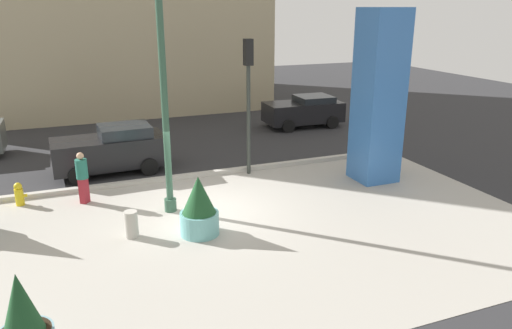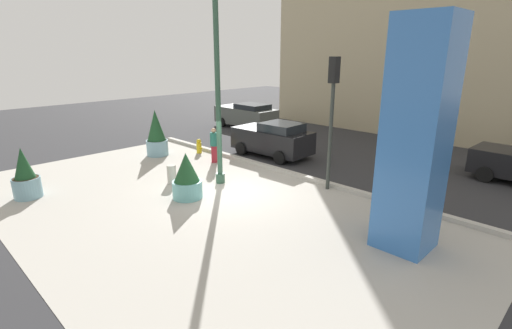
{
  "view_description": "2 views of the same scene",
  "coord_description": "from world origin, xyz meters",
  "px_view_note": "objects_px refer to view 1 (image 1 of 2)",
  "views": [
    {
      "loc": [
        -3.7,
        -13.39,
        5.94
      ],
      "look_at": [
        1.56,
        -0.06,
        1.31
      ],
      "focal_mm": 34.51,
      "sensor_mm": 36.0,
      "label": 1
    },
    {
      "loc": [
        9.85,
        -8.6,
        5.02
      ],
      "look_at": [
        1.52,
        -0.19,
        1.44
      ],
      "focal_mm": 26.13,
      "sensor_mm": 36.0,
      "label": 2
    }
  ],
  "objects_px": {
    "pedestrian_on_sidewalk": "(82,175)",
    "art_pillar_blue": "(378,98)",
    "fire_hydrant": "(19,194)",
    "concrete_bollard": "(131,224)",
    "car_curb_east": "(112,149)",
    "lamp_post": "(164,93)",
    "potted_plant_near_right": "(199,208)",
    "car_curb_west": "(304,111)",
    "traffic_light_corner": "(248,86)"
  },
  "relations": [
    {
      "from": "potted_plant_near_right",
      "to": "fire_hydrant",
      "type": "xyz_separation_m",
      "value": [
        -4.68,
        4.03,
        -0.4
      ]
    },
    {
      "from": "traffic_light_corner",
      "to": "art_pillar_blue",
      "type": "bearing_deg",
      "value": -29.31
    },
    {
      "from": "lamp_post",
      "to": "car_curb_east",
      "type": "bearing_deg",
      "value": 105.18
    },
    {
      "from": "concrete_bollard",
      "to": "traffic_light_corner",
      "type": "xyz_separation_m",
      "value": [
        4.8,
        3.8,
        2.88
      ]
    },
    {
      "from": "traffic_light_corner",
      "to": "concrete_bollard",
      "type": "bearing_deg",
      "value": -141.61
    },
    {
      "from": "lamp_post",
      "to": "art_pillar_blue",
      "type": "height_order",
      "value": "lamp_post"
    },
    {
      "from": "car_curb_east",
      "to": "pedestrian_on_sidewalk",
      "type": "distance_m",
      "value": 3.05
    },
    {
      "from": "concrete_bollard",
      "to": "pedestrian_on_sidewalk",
      "type": "relative_size",
      "value": 0.45
    },
    {
      "from": "traffic_light_corner",
      "to": "car_curb_west",
      "type": "height_order",
      "value": "traffic_light_corner"
    },
    {
      "from": "fire_hydrant",
      "to": "traffic_light_corner",
      "type": "relative_size",
      "value": 0.15
    },
    {
      "from": "car_curb_west",
      "to": "lamp_post",
      "type": "bearing_deg",
      "value": -136.14
    },
    {
      "from": "car_curb_west",
      "to": "car_curb_east",
      "type": "bearing_deg",
      "value": -158.31
    },
    {
      "from": "car_curb_west",
      "to": "art_pillar_blue",
      "type": "bearing_deg",
      "value": -99.63
    },
    {
      "from": "concrete_bollard",
      "to": "pedestrian_on_sidewalk",
      "type": "distance_m",
      "value": 3.24
    },
    {
      "from": "car_curb_east",
      "to": "fire_hydrant",
      "type": "bearing_deg",
      "value": -143.21
    },
    {
      "from": "art_pillar_blue",
      "to": "car_curb_east",
      "type": "height_order",
      "value": "art_pillar_blue"
    },
    {
      "from": "lamp_post",
      "to": "fire_hydrant",
      "type": "height_order",
      "value": "lamp_post"
    },
    {
      "from": "lamp_post",
      "to": "pedestrian_on_sidewalk",
      "type": "xyz_separation_m",
      "value": [
        -2.38,
        1.64,
        -2.68
      ]
    },
    {
      "from": "potted_plant_near_right",
      "to": "car_curb_east",
      "type": "relative_size",
      "value": 0.41
    },
    {
      "from": "car_curb_east",
      "to": "potted_plant_near_right",
      "type": "bearing_deg",
      "value": -75.68
    },
    {
      "from": "traffic_light_corner",
      "to": "car_curb_west",
      "type": "bearing_deg",
      "value": 48.48
    },
    {
      "from": "car_curb_east",
      "to": "concrete_bollard",
      "type": "bearing_deg",
      "value": -91.32
    },
    {
      "from": "lamp_post",
      "to": "potted_plant_near_right",
      "type": "distance_m",
      "value": 3.42
    },
    {
      "from": "potted_plant_near_right",
      "to": "concrete_bollard",
      "type": "distance_m",
      "value": 1.86
    },
    {
      "from": "art_pillar_blue",
      "to": "concrete_bollard",
      "type": "height_order",
      "value": "art_pillar_blue"
    },
    {
      "from": "pedestrian_on_sidewalk",
      "to": "art_pillar_blue",
      "type": "bearing_deg",
      "value": -8.31
    },
    {
      "from": "concrete_bollard",
      "to": "car_curb_west",
      "type": "xyz_separation_m",
      "value": [
        10.11,
        9.8,
        0.44
      ]
    },
    {
      "from": "fire_hydrant",
      "to": "traffic_light_corner",
      "type": "distance_m",
      "value": 8.25
    },
    {
      "from": "concrete_bollard",
      "to": "car_curb_east",
      "type": "distance_m",
      "value": 5.86
    },
    {
      "from": "potted_plant_near_right",
      "to": "art_pillar_blue",
      "type": "bearing_deg",
      "value": 16.64
    },
    {
      "from": "art_pillar_blue",
      "to": "car_curb_west",
      "type": "xyz_separation_m",
      "value": [
        1.39,
        8.21,
        -2.14
      ]
    },
    {
      "from": "art_pillar_blue",
      "to": "fire_hydrant",
      "type": "relative_size",
      "value": 7.87
    },
    {
      "from": "lamp_post",
      "to": "car_curb_west",
      "type": "height_order",
      "value": "lamp_post"
    },
    {
      "from": "art_pillar_blue",
      "to": "potted_plant_near_right",
      "type": "relative_size",
      "value": 3.54
    },
    {
      "from": "lamp_post",
      "to": "pedestrian_on_sidewalk",
      "type": "height_order",
      "value": "lamp_post"
    },
    {
      "from": "potted_plant_near_right",
      "to": "concrete_bollard",
      "type": "height_order",
      "value": "potted_plant_near_right"
    },
    {
      "from": "lamp_post",
      "to": "fire_hydrant",
      "type": "distance_m",
      "value": 5.78
    },
    {
      "from": "pedestrian_on_sidewalk",
      "to": "traffic_light_corner",
      "type": "bearing_deg",
      "value": 7.6
    },
    {
      "from": "lamp_post",
      "to": "pedestrian_on_sidewalk",
      "type": "bearing_deg",
      "value": 145.37
    },
    {
      "from": "lamp_post",
      "to": "traffic_light_corner",
      "type": "bearing_deg",
      "value": 35.05
    },
    {
      "from": "concrete_bollard",
      "to": "car_curb_west",
      "type": "distance_m",
      "value": 14.09
    },
    {
      "from": "potted_plant_near_right",
      "to": "traffic_light_corner",
      "type": "distance_m",
      "value": 5.82
    },
    {
      "from": "pedestrian_on_sidewalk",
      "to": "fire_hydrant",
      "type": "bearing_deg",
      "value": 164.5
    },
    {
      "from": "lamp_post",
      "to": "car_curb_west",
      "type": "distance_m",
      "value": 12.48
    },
    {
      "from": "potted_plant_near_right",
      "to": "traffic_light_corner",
      "type": "xyz_separation_m",
      "value": [
        3.05,
        4.29,
        2.49
      ]
    },
    {
      "from": "concrete_bollard",
      "to": "car_curb_west",
      "type": "bearing_deg",
      "value": 44.11
    },
    {
      "from": "art_pillar_blue",
      "to": "car_curb_west",
      "type": "distance_m",
      "value": 8.6
    },
    {
      "from": "lamp_post",
      "to": "car_curb_west",
      "type": "bearing_deg",
      "value": 43.86
    },
    {
      "from": "pedestrian_on_sidewalk",
      "to": "car_curb_west",
      "type": "bearing_deg",
      "value": 31.32
    },
    {
      "from": "fire_hydrant",
      "to": "concrete_bollard",
      "type": "relative_size",
      "value": 1.0
    }
  ]
}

